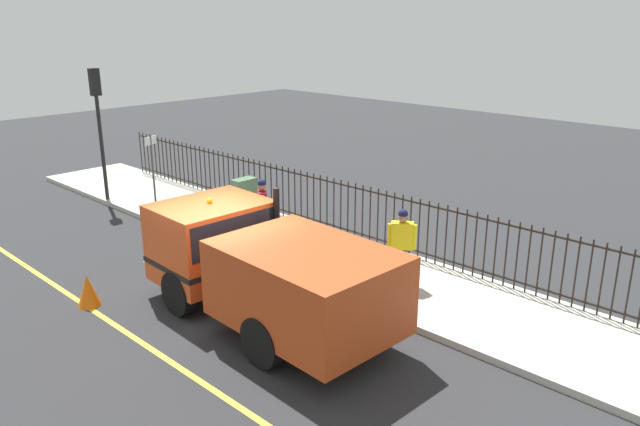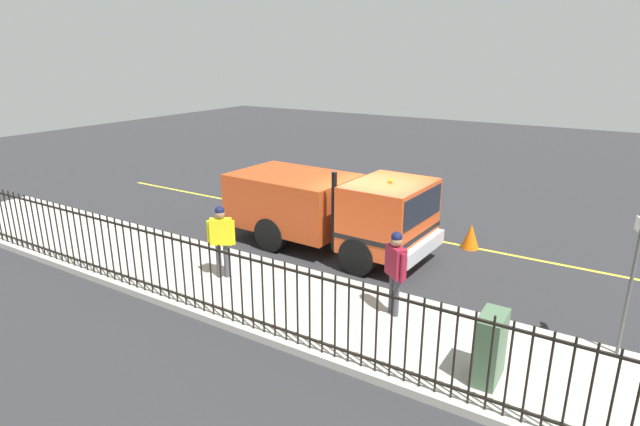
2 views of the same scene
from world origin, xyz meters
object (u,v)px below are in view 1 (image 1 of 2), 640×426
Objects in this scene: traffic_light_near at (98,108)px; utility_cabinet at (245,197)px; pedestrian_distant at (402,238)px; worker_standing at (262,205)px; traffic_cone at (88,291)px; street_sign at (153,167)px; work_truck at (257,262)px.

traffic_light_near reaches higher than utility_cabinet.
pedestrian_distant is 6.43m from utility_cabinet.
worker_standing is 4.95m from traffic_cone.
worker_standing reaches higher than utility_cabinet.
street_sign is at bearing -130.50° from worker_standing.
work_truck is at bearing 79.08° from traffic_light_near.
utility_cabinet is at bearing 18.58° from traffic_cone.
work_truck reaches higher than traffic_cone.
work_truck is 4.03m from worker_standing.
worker_standing is 4.20m from pedestrian_distant.
utility_cabinet is (2.03, -4.72, -2.44)m from traffic_light_near.
traffic_light_near is 8.36m from traffic_cone.
traffic_cone is at bearing 126.82° from work_truck.
worker_standing is 2.52× the size of traffic_cone.
pedestrian_distant is at bearing -81.06° from street_sign.
worker_standing reaches higher than pedestrian_distant.
utility_cabinet is (3.93, 5.16, -0.53)m from work_truck.
worker_standing is (2.73, 2.96, -0.03)m from work_truck.
traffic_light_near reaches higher than street_sign.
traffic_light_near is (1.90, 9.88, 1.91)m from work_truck.
utility_cabinet is 6.41m from traffic_cone.
traffic_light_near is 3.65× the size of utility_cabinet.
street_sign is (1.94, 6.93, 0.48)m from work_truck.
traffic_light_near is 5.69m from utility_cabinet.
street_sign reaches higher than work_truck.
street_sign reaches higher than pedestrian_distant.
traffic_light_near is (-1.32, 11.10, 1.95)m from pedestrian_distant.
street_sign is (0.04, -2.95, -1.43)m from traffic_light_near.
worker_standing is at bearing -78.78° from street_sign.
traffic_cone is (-4.03, -6.76, -2.82)m from traffic_light_near.
pedestrian_distant is at bearing 96.77° from traffic_light_near.
street_sign is at bearing 154.39° from pedestrian_distant.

